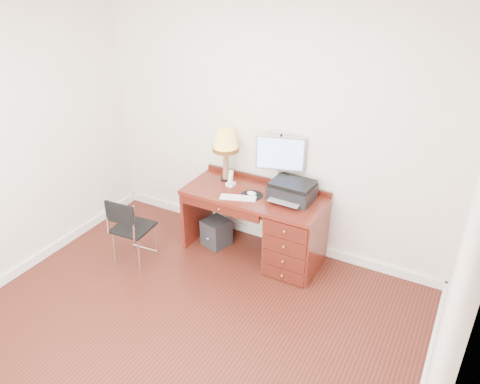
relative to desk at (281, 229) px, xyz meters
The scene contains 12 objects.
ground 1.50m from the desk, 102.93° to the right, with size 4.00×4.00×0.00m, color #37130C.
room_shell 0.91m from the desk, 112.63° to the right, with size 4.00×4.00×4.00m.
desk is the anchor object (origin of this frame).
monitor 0.76m from the desk, 120.47° to the left, with size 0.51×0.24×0.60m.
keyboard 0.57m from the desk, 157.90° to the right, with size 0.37×0.11×0.01m, color white.
mouse_pad 0.48m from the desk, behind, with size 0.23×0.23×0.05m.
printer 0.45m from the desk, 53.08° to the left, with size 0.45×0.35×0.19m.
leg_lamp 1.08m from the desk, 169.16° to the left, with size 0.29×0.29×0.59m.
phone 0.74m from the desk, behind, with size 0.09×0.09×0.18m.
pen_cup 0.46m from the desk, 118.71° to the left, with size 0.08×0.08×0.11m, color black.
chair 1.60m from the desk, 149.81° to the right, with size 0.41×0.41×0.80m.
equipment_box 0.82m from the desk, behind, with size 0.27×0.27×0.31m, color black.
Camera 1 is at (1.93, -2.48, 3.07)m, focal length 35.00 mm.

